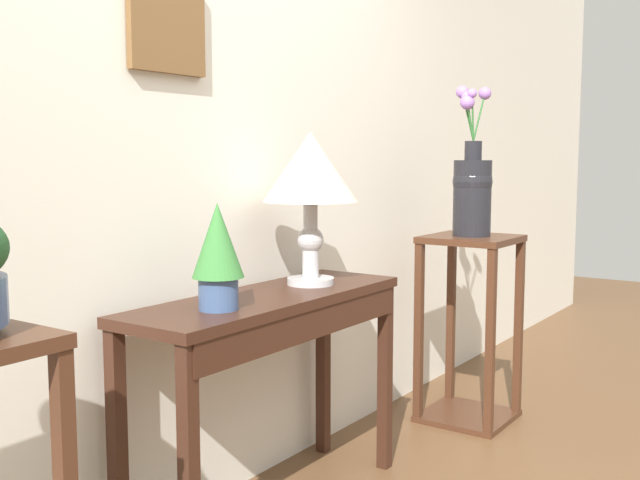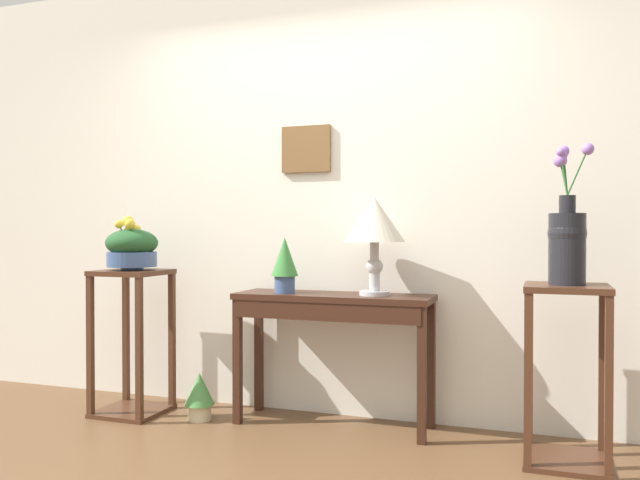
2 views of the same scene
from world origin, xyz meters
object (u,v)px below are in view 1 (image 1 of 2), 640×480
object	(u,v)px
console_table	(274,331)
flower_vase_tall_right	(472,186)
table_lamp	(310,173)
potted_plant_on_console	(218,251)
pedestal_stand_right	(469,329)

from	to	relation	value
console_table	flower_vase_tall_right	size ratio (longest dim) A/B	1.69
table_lamp	console_table	bearing A→B (deg)	-174.87
potted_plant_on_console	flower_vase_tall_right	xyz separation A→B (m)	(1.54, -0.15, 0.15)
flower_vase_tall_right	pedestal_stand_right	bearing A→B (deg)	-87.50
table_lamp	flower_vase_tall_right	size ratio (longest dim) A/B	0.81
flower_vase_tall_right	console_table	bearing A→B (deg)	172.37
flower_vase_tall_right	potted_plant_on_console	bearing A→B (deg)	174.27
console_table	flower_vase_tall_right	bearing A→B (deg)	-7.63
table_lamp	pedestal_stand_right	xyz separation A→B (m)	(1.01, -0.19, -0.74)
console_table	flower_vase_tall_right	distance (m)	1.34
potted_plant_on_console	pedestal_stand_right	distance (m)	1.63
console_table	pedestal_stand_right	xyz separation A→B (m)	(1.25, -0.17, -0.21)
pedestal_stand_right	flower_vase_tall_right	xyz separation A→B (m)	(-0.00, 0.00, 0.66)
flower_vase_tall_right	table_lamp	bearing A→B (deg)	169.33
console_table	potted_plant_on_console	xyz separation A→B (m)	(-0.29, -0.01, 0.30)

